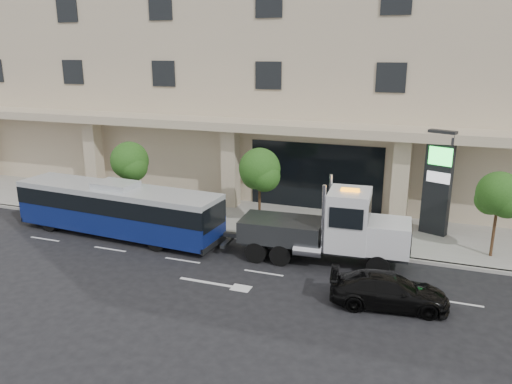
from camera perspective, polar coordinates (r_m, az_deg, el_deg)
ground at (r=23.50m, az=2.08°, el=-7.77°), size 120.00×120.00×0.00m
sidewalk at (r=27.94m, az=5.24°, el=-3.73°), size 120.00×6.00×0.15m
curb at (r=25.23m, az=3.49°, el=-5.89°), size 120.00×0.30×0.15m
convention_center at (r=36.52m, az=10.01°, el=16.53°), size 60.00×17.60×20.00m
tree_left at (r=29.88m, az=-14.19°, el=3.20°), size 2.27×2.20×4.22m
tree_mid at (r=26.29m, az=0.46°, el=2.33°), size 2.28×2.20×4.38m
tree_right at (r=25.12m, az=26.04°, el=-0.50°), size 2.10×2.00×4.04m
city_bus at (r=26.98m, az=-15.55°, el=-1.83°), size 11.64×3.21×2.91m
tow_truck at (r=22.85m, az=8.57°, el=-4.26°), size 8.69×2.55×3.94m
black_sedan at (r=19.93m, az=14.95°, el=-10.84°), size 4.64×2.39×1.29m
signage_pylon at (r=27.15m, az=20.05°, el=1.05°), size 1.43×0.95×5.44m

